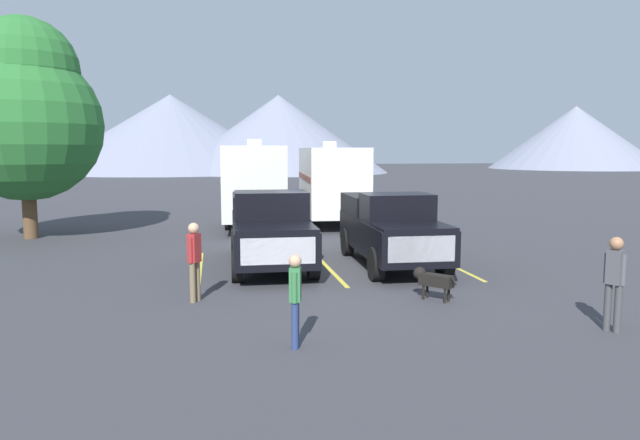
{
  "coord_description": "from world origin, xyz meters",
  "views": [
    {
      "loc": [
        -3.12,
        -15.72,
        3.29
      ],
      "look_at": [
        0.0,
        1.44,
        1.2
      ],
      "focal_mm": 32.98,
      "sensor_mm": 36.0,
      "label": 1
    }
  ],
  "objects_px": {
    "pickup_truck_b": "(390,226)",
    "camper_trailer_b": "(332,180)",
    "pickup_truck_a": "(270,226)",
    "person_b": "(614,277)",
    "dog": "(431,279)",
    "person_c": "(194,256)",
    "camper_trailer_a": "(255,181)",
    "person_a": "(295,294)"
  },
  "relations": [
    {
      "from": "dog",
      "to": "pickup_truck_b",
      "type": "bearing_deg",
      "value": 86.2
    },
    {
      "from": "pickup_truck_b",
      "to": "camper_trailer_b",
      "type": "distance_m",
      "value": 9.65
    },
    {
      "from": "camper_trailer_b",
      "to": "person_a",
      "type": "xyz_separation_m",
      "value": [
        -3.88,
        -16.22,
        -1.03
      ]
    },
    {
      "from": "camper_trailer_a",
      "to": "person_c",
      "type": "height_order",
      "value": "camper_trailer_a"
    },
    {
      "from": "pickup_truck_b",
      "to": "camper_trailer_b",
      "type": "relative_size",
      "value": 0.68
    },
    {
      "from": "pickup_truck_a",
      "to": "dog",
      "type": "relative_size",
      "value": 6.97
    },
    {
      "from": "camper_trailer_a",
      "to": "person_a",
      "type": "relative_size",
      "value": 4.97
    },
    {
      "from": "pickup_truck_a",
      "to": "pickup_truck_b",
      "type": "height_order",
      "value": "pickup_truck_a"
    },
    {
      "from": "camper_trailer_a",
      "to": "person_b",
      "type": "bearing_deg",
      "value": -71.27
    },
    {
      "from": "person_c",
      "to": "dog",
      "type": "distance_m",
      "value": 5.2
    },
    {
      "from": "person_a",
      "to": "person_c",
      "type": "relative_size",
      "value": 0.91
    },
    {
      "from": "pickup_truck_b",
      "to": "camper_trailer_a",
      "type": "xyz_separation_m",
      "value": [
        -3.22,
        9.01,
        0.87
      ]
    },
    {
      "from": "camper_trailer_b",
      "to": "person_c",
      "type": "distance_m",
      "value": 14.06
    },
    {
      "from": "pickup_truck_a",
      "to": "person_c",
      "type": "relative_size",
      "value": 3.35
    },
    {
      "from": "dog",
      "to": "person_c",
      "type": "bearing_deg",
      "value": 171.56
    },
    {
      "from": "person_a",
      "to": "person_c",
      "type": "xyz_separation_m",
      "value": [
        -1.74,
        3.37,
        0.09
      ]
    },
    {
      "from": "camper_trailer_b",
      "to": "dog",
      "type": "distance_m",
      "value": 13.7
    },
    {
      "from": "camper_trailer_b",
      "to": "dog",
      "type": "relative_size",
      "value": 9.65
    },
    {
      "from": "pickup_truck_b",
      "to": "person_a",
      "type": "height_order",
      "value": "pickup_truck_b"
    },
    {
      "from": "person_a",
      "to": "dog",
      "type": "relative_size",
      "value": 1.9
    },
    {
      "from": "pickup_truck_b",
      "to": "dog",
      "type": "distance_m",
      "value": 4.06
    },
    {
      "from": "person_c",
      "to": "pickup_truck_a",
      "type": "bearing_deg",
      "value": 62.67
    },
    {
      "from": "camper_trailer_a",
      "to": "person_c",
      "type": "relative_size",
      "value": 4.54
    },
    {
      "from": "person_a",
      "to": "person_c",
      "type": "height_order",
      "value": "person_c"
    },
    {
      "from": "camper_trailer_b",
      "to": "person_b",
      "type": "relative_size",
      "value": 4.62
    },
    {
      "from": "pickup_truck_a",
      "to": "person_a",
      "type": "height_order",
      "value": "pickup_truck_a"
    },
    {
      "from": "person_c",
      "to": "dog",
      "type": "xyz_separation_m",
      "value": [
        5.12,
        -0.76,
        -0.54
      ]
    },
    {
      "from": "camper_trailer_b",
      "to": "dog",
      "type": "xyz_separation_m",
      "value": [
        -0.5,
        -13.61,
        -1.47
      ]
    },
    {
      "from": "camper_trailer_a",
      "to": "camper_trailer_b",
      "type": "bearing_deg",
      "value": 9.97
    },
    {
      "from": "pickup_truck_a",
      "to": "person_b",
      "type": "xyz_separation_m",
      "value": [
        5.52,
        -7.38,
        -0.11
      ]
    },
    {
      "from": "camper_trailer_b",
      "to": "person_a",
      "type": "relative_size",
      "value": 5.09
    },
    {
      "from": "pickup_truck_a",
      "to": "dog",
      "type": "bearing_deg",
      "value": -55.91
    },
    {
      "from": "person_b",
      "to": "person_c",
      "type": "distance_m",
      "value": 8.3
    },
    {
      "from": "camper_trailer_a",
      "to": "camper_trailer_b",
      "type": "height_order",
      "value": "camper_trailer_a"
    },
    {
      "from": "camper_trailer_b",
      "to": "person_a",
      "type": "distance_m",
      "value": 16.71
    },
    {
      "from": "camper_trailer_b",
      "to": "person_a",
      "type": "height_order",
      "value": "camper_trailer_b"
    },
    {
      "from": "camper_trailer_a",
      "to": "person_a",
      "type": "distance_m",
      "value": 15.65
    },
    {
      "from": "camper_trailer_b",
      "to": "person_c",
      "type": "bearing_deg",
      "value": -113.61
    },
    {
      "from": "pickup_truck_b",
      "to": "person_c",
      "type": "bearing_deg",
      "value": -148.97
    },
    {
      "from": "person_c",
      "to": "camper_trailer_a",
      "type": "bearing_deg",
      "value": 79.96
    },
    {
      "from": "pickup_truck_a",
      "to": "camper_trailer_b",
      "type": "height_order",
      "value": "camper_trailer_b"
    },
    {
      "from": "camper_trailer_b",
      "to": "person_b",
      "type": "distance_m",
      "value": 16.51
    }
  ]
}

